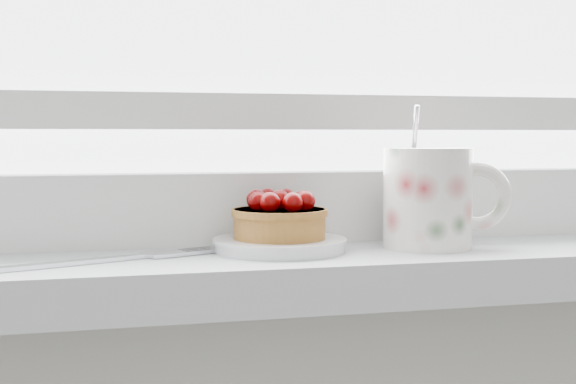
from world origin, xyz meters
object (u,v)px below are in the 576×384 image
object	(u,v)px
saucer	(280,245)
fork	(102,260)
floral_mug	(431,196)
raspberry_tart	(280,217)

from	to	relation	value
saucer	fork	bearing A→B (deg)	-171.63
floral_mug	saucer	bearing A→B (deg)	175.44
raspberry_tart	floral_mug	distance (m)	0.15
floral_mug	fork	size ratio (longest dim) A/B	0.63
floral_mug	fork	distance (m)	0.31
saucer	raspberry_tart	xyz separation A→B (m)	(-0.00, 0.00, 0.03)
raspberry_tart	floral_mug	bearing A→B (deg)	-4.64
floral_mug	raspberry_tart	bearing A→B (deg)	175.36
saucer	floral_mug	xyz separation A→B (m)	(0.15, -0.01, 0.04)
raspberry_tart	fork	world-z (taller)	raspberry_tart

